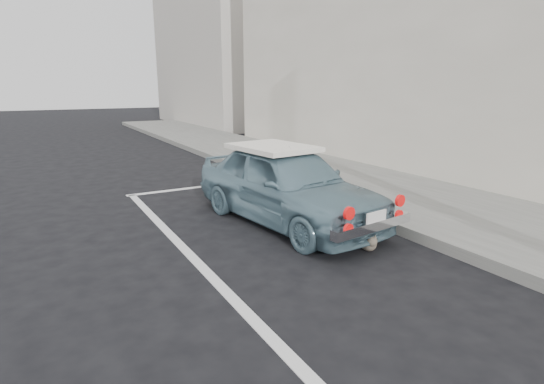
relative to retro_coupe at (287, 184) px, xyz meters
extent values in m
cube|color=#63635F|center=(2.41, -1.72, -0.51)|extent=(2.80, 40.00, 0.15)
cube|color=beige|center=(5.56, 0.28, 2.92)|extent=(3.50, 18.00, 7.00)
cube|color=black|center=(3.87, 0.28, 0.82)|extent=(0.10, 16.00, 2.40)
cube|color=#BEB5AC|center=(5.56, 16.28, 3.42)|extent=(3.50, 10.00, 8.00)
cube|color=silver|center=(-0.29, 2.78, -0.58)|extent=(3.00, 0.12, 0.01)
cube|color=silver|center=(-1.69, -0.72, -0.58)|extent=(0.12, 7.00, 0.01)
imported|color=slate|center=(0.00, 0.00, -0.01)|extent=(1.77, 3.51, 1.15)
cube|color=white|center=(-0.04, 0.34, 0.50)|extent=(1.10, 1.39, 0.07)
cube|color=silver|center=(0.21, -1.62, -0.20)|extent=(1.29, 0.28, 0.12)
cube|color=white|center=(0.21, -1.66, -0.10)|extent=(0.33, 0.06, 0.17)
cylinder|color=red|center=(-0.23, -1.71, 0.04)|extent=(0.15, 0.06, 0.15)
cylinder|color=red|center=(0.65, -1.59, 0.04)|extent=(0.15, 0.06, 0.15)
cylinder|color=red|center=(-0.23, -1.71, -0.14)|extent=(0.12, 0.05, 0.12)
cylinder|color=red|center=(0.65, -1.59, -0.14)|extent=(0.12, 0.05, 0.12)
ellipsoid|color=#6F6054|center=(0.29, -1.46, -0.48)|extent=(0.30, 0.37, 0.19)
sphere|color=#6F6054|center=(0.24, -1.59, -0.41)|extent=(0.12, 0.12, 0.12)
cone|color=#6F6054|center=(0.21, -1.58, -0.35)|extent=(0.04, 0.04, 0.05)
cone|color=#6F6054|center=(0.27, -1.60, -0.35)|extent=(0.04, 0.04, 0.05)
cylinder|color=#6F6054|center=(0.39, -1.32, -0.54)|extent=(0.04, 0.21, 0.03)
camera|label=1|loc=(-3.17, -5.18, 1.40)|focal=28.00mm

